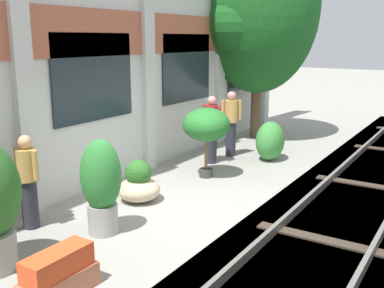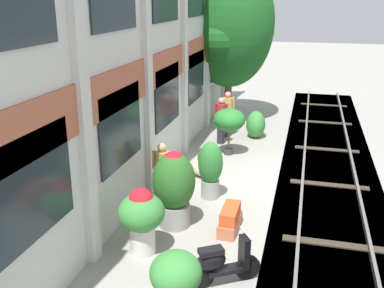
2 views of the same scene
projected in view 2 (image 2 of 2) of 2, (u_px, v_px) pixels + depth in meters
ground_plane at (248, 177)px, 12.96m from camera, size 80.00×80.00×0.00m
apartment_facade at (158, 39)px, 12.39m from camera, size 17.01×0.64×7.72m
rail_tracks at (329, 189)px, 12.46m from camera, size 24.65×2.80×0.43m
broadleaf_tree at (230, 26)px, 17.84m from camera, size 3.71×3.53×6.45m
potted_plant_ribbed_drum at (174, 185)px, 9.94m from camera, size 0.96×0.96×1.78m
potted_plant_tall_urn at (229, 120)px, 14.45m from camera, size 1.04×1.04×1.54m
potted_plant_stone_basin at (210, 167)px, 11.40m from camera, size 0.63×0.63×1.51m
potted_plant_terracotta_small at (176, 277)px, 6.22m from camera, size 0.74×0.74×1.66m
potted_plant_square_trough at (230, 220)px, 9.92m from camera, size 0.97×0.42×0.57m
potted_plant_fluted_column at (142, 215)px, 8.91m from camera, size 0.93×0.93×1.41m
potted_plant_wide_bowl at (206, 165)px, 12.98m from camera, size 0.81×0.81×0.80m
scooter_near_curb at (222, 263)px, 8.03m from camera, size 0.84×1.21×0.98m
resident_by_doorway at (221, 119)px, 15.62m from camera, size 0.34×0.52×1.65m
resident_watching_tracks at (162, 170)px, 11.25m from camera, size 0.34×0.53×1.53m
resident_near_plants at (228, 113)px, 16.41m from camera, size 0.35×0.44×1.68m
topiary_hedge at (256, 124)px, 16.42m from camera, size 1.01×0.81×0.98m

